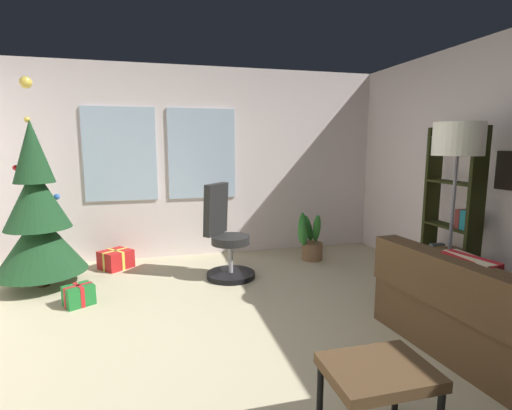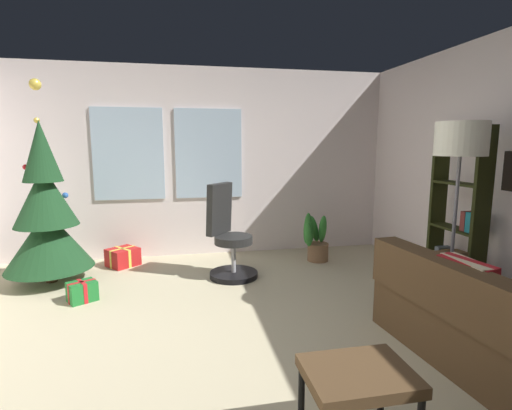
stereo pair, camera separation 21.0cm
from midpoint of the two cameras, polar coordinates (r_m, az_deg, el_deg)
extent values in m
cube|color=#C3B793|center=(3.01, -2.60, -22.80)|extent=(5.25, 5.56, 0.10)
cube|color=silver|center=(5.38, -7.31, 6.18)|extent=(5.25, 0.10, 2.56)
cube|color=silver|center=(5.33, -17.26, 7.20)|extent=(0.90, 0.03, 1.20)
cube|color=silver|center=(5.33, -5.87, 7.55)|extent=(0.90, 0.03, 1.20)
cube|color=#503922|center=(2.83, 32.88, -12.46)|extent=(0.38, 2.10, 0.36)
cube|color=#503922|center=(3.74, 24.90, -8.12)|extent=(0.86, 0.21, 0.20)
cube|color=#B21B21|center=(3.09, 30.41, -10.69)|extent=(0.22, 0.42, 0.41)
cube|color=beige|center=(3.10, 30.29, -10.65)|extent=(0.12, 0.40, 0.40)
cube|color=#503922|center=(2.19, 17.83, -22.87)|extent=(0.53, 0.41, 0.06)
cylinder|color=black|center=(2.35, 9.58, -26.29)|extent=(0.04, 0.04, 0.37)
cylinder|color=black|center=(2.53, 20.59, -23.89)|extent=(0.04, 0.04, 0.37)
cylinder|color=#4C331E|center=(4.93, -26.91, -9.19)|extent=(0.12, 0.12, 0.16)
cone|color=#1A4120|center=(4.82, -27.25, -4.55)|extent=(0.92, 0.92, 0.66)
cone|color=#1A4120|center=(4.74, -27.67, 1.18)|extent=(0.67, 0.67, 0.66)
cone|color=#1A4120|center=(4.71, -28.10, 7.06)|extent=(0.41, 0.41, 0.66)
sphere|color=red|center=(4.81, -29.87, 4.89)|extent=(0.06, 0.06, 0.06)
sphere|color=gold|center=(4.78, -28.59, 10.94)|extent=(0.06, 0.06, 0.06)
sphere|color=silver|center=(4.92, -28.71, 3.72)|extent=(0.06, 0.06, 0.06)
sphere|color=blue|center=(4.91, -25.28, 1.30)|extent=(0.07, 0.07, 0.07)
sphere|color=#F2D14C|center=(4.75, -28.74, 15.38)|extent=(0.12, 0.12, 0.12)
cube|color=red|center=(5.20, -17.99, -7.34)|extent=(0.46, 0.45, 0.22)
cube|color=#EAD84C|center=(5.20, -17.99, -7.34)|extent=(0.29, 0.25, 0.23)
cube|color=#EAD84C|center=(5.20, -17.99, -7.34)|extent=(0.23, 0.26, 0.23)
cube|color=#1E722D|center=(4.21, -22.99, -11.70)|extent=(0.32, 0.30, 0.19)
cube|color=red|center=(4.21, -22.99, -11.70)|extent=(0.24, 0.17, 0.20)
cube|color=red|center=(4.21, -22.99, -11.70)|extent=(0.14, 0.20, 0.20)
cylinder|color=black|center=(4.57, -1.97, -10.24)|extent=(0.56, 0.56, 0.06)
cylinder|color=#B2B2B7|center=(4.50, -1.99, -7.55)|extent=(0.05, 0.05, 0.39)
cylinder|color=black|center=(4.45, -2.00, -5.16)|extent=(0.44, 0.44, 0.09)
cube|color=black|center=(4.48, -4.10, -0.56)|extent=(0.34, 0.37, 0.60)
cube|color=black|center=(4.11, 31.55, -1.90)|extent=(0.18, 0.04, 1.71)
cube|color=black|center=(4.56, 26.46, -0.56)|extent=(0.18, 0.04, 1.71)
cube|color=black|center=(4.46, 28.28, -8.84)|extent=(0.18, 0.56, 0.02)
cube|color=black|center=(4.36, 28.72, -3.15)|extent=(0.18, 0.56, 0.02)
cube|color=black|center=(4.29, 29.18, 2.76)|extent=(0.18, 0.56, 0.02)
cube|color=black|center=(4.28, 29.64, 8.79)|extent=(0.18, 0.56, 0.02)
cube|color=#A32020|center=(4.29, 30.38, -8.45)|extent=(0.15, 0.04, 0.16)
cube|color=#175089|center=(4.32, 30.03, -7.86)|extent=(0.14, 0.05, 0.22)
cube|color=beige|center=(4.37, 29.37, -7.70)|extent=(0.15, 0.06, 0.21)
cube|color=#2A5E34|center=(4.43, 28.85, -7.56)|extent=(0.13, 0.07, 0.19)
cube|color=#703865|center=(4.48, 28.26, -7.20)|extent=(0.13, 0.05, 0.21)
cube|color=#BA791D|center=(4.53, 27.69, -7.09)|extent=(0.13, 0.05, 0.19)
cube|color=#4D575D|center=(4.58, 27.07, -6.78)|extent=(0.15, 0.07, 0.21)
cube|color=olive|center=(4.64, 26.55, -6.94)|extent=(0.14, 0.05, 0.15)
cube|color=teal|center=(4.20, 30.82, -2.24)|extent=(0.14, 0.07, 0.19)
cube|color=maroon|center=(4.25, 30.17, -2.07)|extent=(0.14, 0.06, 0.19)
cylinder|color=slate|center=(3.99, 27.78, -14.49)|extent=(0.28, 0.28, 0.03)
cylinder|color=slate|center=(3.77, 28.58, -4.38)|extent=(0.03, 0.03, 1.41)
cylinder|color=white|center=(3.69, 29.57, 8.51)|extent=(0.41, 0.41, 0.28)
cylinder|color=brown|center=(5.24, 10.28, -6.85)|extent=(0.27, 0.27, 0.23)
ellipsoid|color=#2C782A|center=(5.22, 9.74, -3.50)|extent=(0.23, 0.14, 0.39)
ellipsoid|color=#2C782A|center=(5.18, 10.97, -3.53)|extent=(0.11, 0.19, 0.40)
ellipsoid|color=#2C782A|center=(5.02, 8.97, -4.33)|extent=(0.14, 0.20, 0.33)
ellipsoid|color=#2C782A|center=(5.15, 9.11, -3.93)|extent=(0.13, 0.15, 0.33)
ellipsoid|color=#2C782A|center=(5.15, 8.79, -3.41)|extent=(0.18, 0.21, 0.43)
camera|label=1|loc=(0.11, -88.41, 0.25)|focal=27.05mm
camera|label=2|loc=(0.11, 91.59, -0.25)|focal=27.05mm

